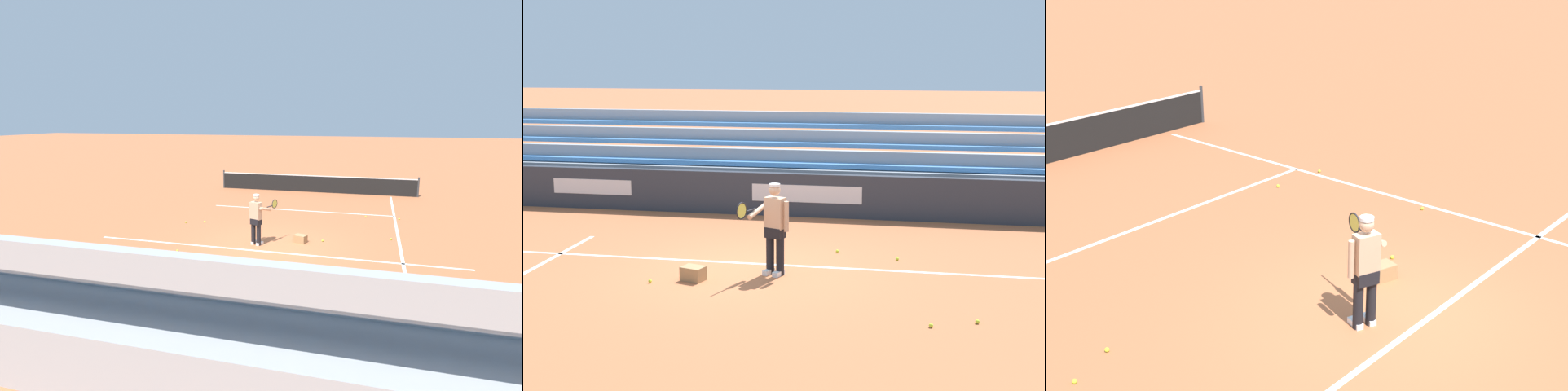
# 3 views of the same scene
# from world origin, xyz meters

# --- Properties ---
(ground_plane) EXTENTS (160.00, 160.00, 0.00)m
(ground_plane) POSITION_xyz_m (0.00, 0.00, 0.00)
(ground_plane) COLOR #B7663D
(court_baseline_white) EXTENTS (12.00, 0.10, 0.01)m
(court_baseline_white) POSITION_xyz_m (0.00, -0.50, 0.00)
(court_baseline_white) COLOR white
(court_baseline_white) RESTS_ON ground
(back_wall_sponsor_board) EXTENTS (26.34, 0.25, 1.10)m
(back_wall_sponsor_board) POSITION_xyz_m (0.01, -5.00, 0.55)
(back_wall_sponsor_board) COLOR #2D333D
(back_wall_sponsor_board) RESTS_ON ground
(bleacher_stand) EXTENTS (25.03, 2.40, 2.95)m
(bleacher_stand) POSITION_xyz_m (0.00, -6.83, 0.73)
(bleacher_stand) COLOR #9EA3A8
(bleacher_stand) RESTS_ON ground
(tennis_player) EXTENTS (0.83, 0.92, 1.71)m
(tennis_player) POSITION_xyz_m (-0.51, 0.13, 0.89)
(tennis_player) COLOR black
(tennis_player) RESTS_ON ground
(ball_box_cardboard) EXTENTS (0.47, 0.40, 0.26)m
(ball_box_cardboard) POSITION_xyz_m (0.86, 0.76, 0.13)
(ball_box_cardboard) COLOR #A87F51
(ball_box_cardboard) RESTS_ON ground
(tennis_ball_on_baseline) EXTENTS (0.07, 0.07, 0.07)m
(tennis_ball_on_baseline) POSITION_xyz_m (-4.05, 2.07, 0.03)
(tennis_ball_on_baseline) COLOR #CCE533
(tennis_ball_on_baseline) RESTS_ON ground
(tennis_ball_midcourt) EXTENTS (0.07, 0.07, 0.07)m
(tennis_ball_midcourt) POSITION_xyz_m (-1.50, -1.62, 0.03)
(tennis_ball_midcourt) COLOR #CCE533
(tennis_ball_midcourt) RESTS_ON ground
(tennis_ball_far_right) EXTENTS (0.07, 0.07, 0.07)m
(tennis_ball_far_right) POSITION_xyz_m (-2.74, -1.25, 0.03)
(tennis_ball_far_right) COLOR #CCE533
(tennis_ball_far_right) RESTS_ON ground
(tennis_ball_by_box) EXTENTS (0.07, 0.07, 0.07)m
(tennis_ball_by_box) POSITION_xyz_m (-3.35, 2.37, 0.03)
(tennis_ball_by_box) COLOR #CCE533
(tennis_ball_by_box) RESTS_ON ground
(tennis_ball_toward_net) EXTENTS (0.07, 0.07, 0.07)m
(tennis_ball_toward_net) POSITION_xyz_m (1.58, 1.04, 0.03)
(tennis_ball_toward_net) COLOR #CCE533
(tennis_ball_toward_net) RESTS_ON ground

